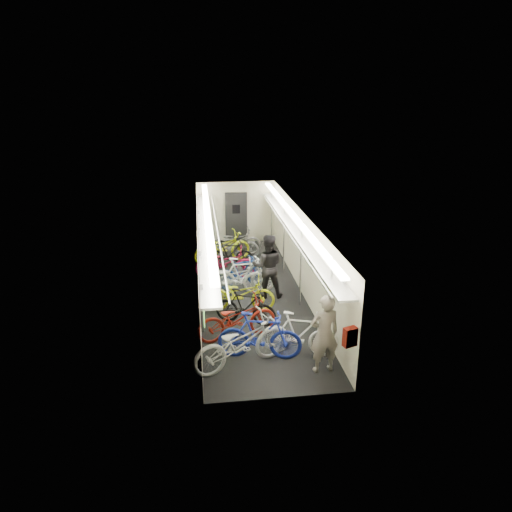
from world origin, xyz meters
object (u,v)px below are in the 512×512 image
object	(u,v)px
passenger_near	(324,334)
backpack	(350,337)
bicycle_0	(241,343)
bicycle_1	(260,336)
passenger_mid	(267,266)

from	to	relation	value
passenger_near	backpack	distance (m)	0.97
bicycle_0	passenger_near	size ratio (longest dim) A/B	1.25
bicycle_0	backpack	world-z (taller)	backpack
bicycle_1	backpack	world-z (taller)	backpack
bicycle_1	backpack	xyz separation A→B (m)	(1.51, -1.50, 0.72)
bicycle_0	bicycle_1	xyz separation A→B (m)	(0.44, 0.27, -0.02)
backpack	passenger_mid	bearing A→B (deg)	80.83
bicycle_0	backpack	bearing A→B (deg)	-144.55
passenger_near	backpack	world-z (taller)	passenger_near
backpack	bicycle_1	bearing A→B (deg)	115.94
bicycle_1	passenger_mid	size ratio (longest dim) A/B	1.00
passenger_mid	passenger_near	bearing A→B (deg)	104.16
passenger_mid	backpack	size ratio (longest dim) A/B	4.92
bicycle_0	backpack	xyz separation A→B (m)	(1.95, -1.23, 0.70)
passenger_near	passenger_mid	distance (m)	3.96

